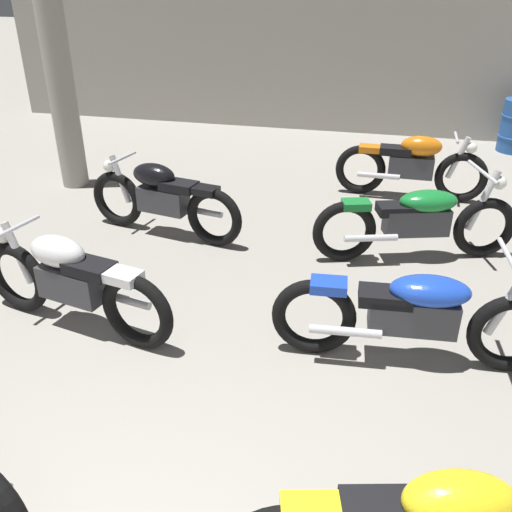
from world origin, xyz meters
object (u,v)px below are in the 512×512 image
(support_pillar, at_px, (58,68))
(motorcycle_left_row_2, at_px, (163,198))
(motorcycle_right_row_1, at_px, (415,313))
(motorcycle_right_row_3, at_px, (412,165))
(motorcycle_left_row_1, at_px, (71,280))
(motorcycle_right_row_2, at_px, (418,219))

(support_pillar, xyz_separation_m, motorcycle_left_row_2, (1.86, -1.26, -1.14))
(support_pillar, distance_m, motorcycle_left_row_2, 2.52)
(motorcycle_right_row_1, relative_size, motorcycle_right_row_3, 1.10)
(support_pillar, xyz_separation_m, motorcycle_left_row_1, (1.82, -3.19, -1.14))
(support_pillar, xyz_separation_m, motorcycle_right_row_3, (4.62, 0.59, -1.14))
(support_pillar, relative_size, motorcycle_left_row_2, 1.64)
(motorcycle_left_row_1, height_order, motorcycle_right_row_2, motorcycle_right_row_2)
(motorcycle_left_row_1, bearing_deg, support_pillar, 119.72)
(motorcycle_right_row_1, bearing_deg, motorcycle_right_row_2, 88.38)
(motorcycle_left_row_1, distance_m, motorcycle_left_row_2, 1.92)
(support_pillar, height_order, motorcycle_right_row_1, support_pillar)
(motorcycle_left_row_2, height_order, motorcycle_right_row_3, same)
(motorcycle_right_row_2, bearing_deg, support_pillar, 165.59)
(motorcycle_right_row_1, relative_size, motorcycle_right_row_2, 1.03)
(motorcycle_left_row_1, bearing_deg, motorcycle_left_row_2, 88.69)
(motorcycle_left_row_1, distance_m, motorcycle_right_row_2, 3.47)
(motorcycle_right_row_3, bearing_deg, motorcycle_right_row_2, -88.43)
(motorcycle_left_row_1, bearing_deg, motorcycle_right_row_1, 3.69)
(motorcycle_left_row_2, xyz_separation_m, motorcycle_right_row_1, (2.75, -1.74, -0.01))
(motorcycle_left_row_1, bearing_deg, motorcycle_right_row_2, 34.90)
(motorcycle_right_row_2, distance_m, motorcycle_right_row_3, 1.79)
(support_pillar, bearing_deg, motorcycle_left_row_1, -60.28)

